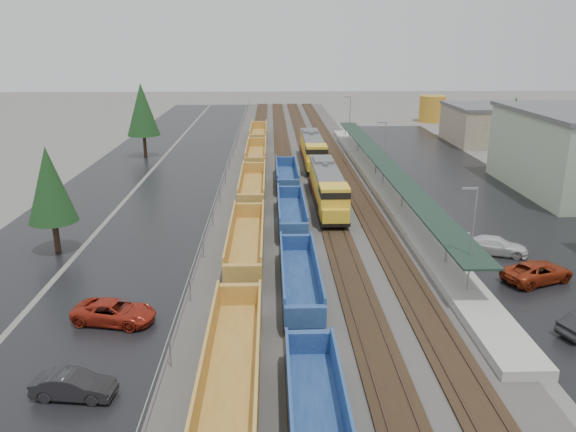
% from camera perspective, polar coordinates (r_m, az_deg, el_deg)
% --- Properties ---
extents(ballast_strip, '(20.00, 160.00, 0.08)m').
position_cam_1_polar(ballast_strip, '(76.95, 1.19, 4.69)').
color(ballast_strip, '#302D2B').
rests_on(ballast_strip, ground).
extents(trackbed, '(14.60, 160.00, 0.22)m').
position_cam_1_polar(trackbed, '(76.93, 1.19, 4.78)').
color(trackbed, black).
rests_on(trackbed, ground).
extents(west_parking_lot, '(10.00, 160.00, 0.02)m').
position_cam_1_polar(west_parking_lot, '(77.65, -9.97, 4.52)').
color(west_parking_lot, black).
rests_on(west_parking_lot, ground).
extents(west_road, '(9.00, 160.00, 0.02)m').
position_cam_1_polar(west_road, '(79.68, -17.13, 4.34)').
color(west_road, black).
rests_on(west_road, ground).
extents(east_commuter_lot, '(16.00, 100.00, 0.02)m').
position_cam_1_polar(east_commuter_lot, '(70.96, 17.15, 2.77)').
color(east_commuter_lot, black).
rests_on(east_commuter_lot, ground).
extents(station_platform, '(3.00, 80.00, 8.00)m').
position_cam_1_polar(station_platform, '(68.31, 9.62, 3.38)').
color(station_platform, '#9E9B93').
rests_on(station_platform, ground).
extents(chainlink_fence, '(0.08, 160.04, 2.02)m').
position_cam_1_polar(chainlink_fence, '(75.19, -6.03, 5.52)').
color(chainlink_fence, gray).
rests_on(chainlink_fence, ground).
extents(distant_hills, '(301.00, 140.00, 25.20)m').
position_cam_1_polar(distant_hills, '(231.44, 10.63, 13.04)').
color(distant_hills, '#475340').
rests_on(distant_hills, ground).
extents(tree_west_near, '(3.96, 3.96, 9.00)m').
position_cam_1_polar(tree_west_near, '(49.72, -23.06, 2.92)').
color(tree_west_near, '#332316').
rests_on(tree_west_near, ground).
extents(tree_west_far, '(4.84, 4.84, 11.00)m').
position_cam_1_polar(tree_west_far, '(87.60, -14.60, 10.42)').
color(tree_west_far, '#332316').
rests_on(tree_west_far, ground).
extents(tree_east, '(4.40, 4.40, 10.00)m').
position_cam_1_polar(tree_east, '(80.33, 21.91, 8.66)').
color(tree_east, '#332316').
rests_on(tree_east, ground).
extents(locomotive_lead, '(2.77, 18.24, 4.13)m').
position_cam_1_polar(locomotive_lead, '(59.40, 4.01, 2.94)').
color(locomotive_lead, black).
rests_on(locomotive_lead, ground).
extents(locomotive_trail, '(2.77, 18.24, 4.13)m').
position_cam_1_polar(locomotive_trail, '(79.82, 2.52, 6.75)').
color(locomotive_trail, black).
rests_on(locomotive_trail, ground).
extents(well_string_yellow, '(2.78, 107.63, 2.47)m').
position_cam_1_polar(well_string_yellow, '(54.99, -3.86, 0.64)').
color(well_string_yellow, '#AB772F').
rests_on(well_string_yellow, ground).
extents(well_string_blue, '(2.56, 75.60, 2.27)m').
position_cam_1_polar(well_string_blue, '(39.52, 1.19, -6.41)').
color(well_string_blue, navy).
rests_on(well_string_blue, ground).
extents(storage_tank, '(5.52, 5.52, 5.52)m').
position_cam_1_polar(storage_tank, '(126.73, 14.43, 10.50)').
color(storage_tank, '#BB8425').
rests_on(storage_tank, ground).
extents(parked_car_west_b, '(1.90, 4.25, 1.36)m').
position_cam_1_polar(parked_car_west_b, '(31.13, -20.94, -15.79)').
color(parked_car_west_b, black).
rests_on(parked_car_west_b, ground).
extents(parked_car_west_c, '(3.42, 5.59, 1.45)m').
position_cam_1_polar(parked_car_west_c, '(37.54, -17.22, -9.32)').
color(parked_car_west_c, maroon).
rests_on(parked_car_west_c, ground).
extents(parked_car_east_b, '(4.35, 6.04, 1.53)m').
position_cam_1_polar(parked_car_east_b, '(45.49, 24.02, -5.22)').
color(parked_car_east_b, maroon).
rests_on(parked_car_east_b, ground).
extents(parked_car_east_c, '(3.58, 5.40, 1.45)m').
position_cam_1_polar(parked_car_east_c, '(49.87, 20.40, -2.87)').
color(parked_car_east_c, silver).
rests_on(parked_car_east_c, ground).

